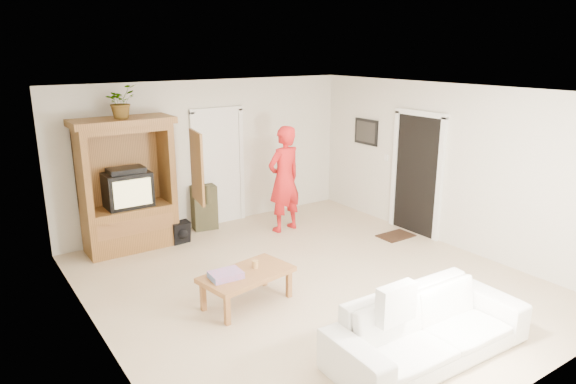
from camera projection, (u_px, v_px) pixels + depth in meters
name	position (u px, v px, depth m)	size (l,w,h in m)	color
floor	(310.00, 282.00, 7.09)	(6.00, 6.00, 0.00)	tan
ceiling	(312.00, 91.00, 6.38)	(6.00, 6.00, 0.00)	white
wall_back	(209.00, 154.00, 9.12)	(5.50, 5.50, 0.00)	silver
wall_front	(523.00, 270.00, 4.35)	(5.50, 5.50, 0.00)	silver
wall_left	(95.00, 233.00, 5.24)	(6.00, 6.00, 0.00)	silver
wall_right	(448.00, 166.00, 8.23)	(6.00, 6.00, 0.00)	silver
armoire	(129.00, 193.00, 8.10)	(1.82, 1.14, 2.10)	brown
door_back	(218.00, 169.00, 9.25)	(0.85, 0.05, 2.04)	white
doorway_right	(417.00, 175.00, 8.77)	(0.05, 0.90, 2.04)	black
framed_picture	(366.00, 132.00, 9.65)	(0.03, 0.60, 0.48)	black
doormat	(396.00, 236.00, 8.81)	(0.60, 0.40, 0.02)	#382316
plant	(120.00, 101.00, 7.67)	(0.45, 0.39, 0.50)	#4C7238
man	(284.00, 179.00, 8.89)	(0.68, 0.44, 1.86)	red
sofa	(429.00, 327.00, 5.32)	(2.24, 0.88, 0.66)	white
coffee_table	(247.00, 276.00, 6.40)	(1.24, 0.81, 0.43)	#925C32
towel	(226.00, 275.00, 6.22)	(0.38, 0.28, 0.08)	#FE5489
candle	(255.00, 264.00, 6.50)	(0.08, 0.08, 0.10)	tan
backpack_black	(181.00, 233.00, 8.47)	(0.29, 0.17, 0.36)	black
backpack_olive	(204.00, 207.00, 9.11)	(0.42, 0.31, 0.79)	#47442B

